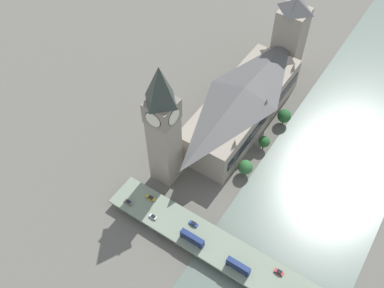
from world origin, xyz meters
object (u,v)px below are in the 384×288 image
object	(u,v)px
parliament_hall	(242,105)
car_northbound_mid	(279,272)
victoria_tower	(290,35)
car_northbound_tail	(153,217)
road_bridge	(268,278)
car_southbound_lead	(151,198)
double_decker_bus_mid	(238,266)
car_southbound_mid	(128,202)
clock_tower	(163,125)
double_decker_bus_rear	(192,238)
car_northbound_lead	(193,224)

from	to	relation	value
parliament_hall	car_northbound_mid	bearing A→B (deg)	129.30
victoria_tower	car_northbound_tail	distance (m)	136.87
road_bridge	car_southbound_lead	bearing A→B (deg)	-3.24
double_decker_bus_mid	car_southbound_mid	xyz separation A→B (m)	(59.71, 0.30, -1.98)
parliament_hall	car_northbound_tail	world-z (taller)	parliament_hall
clock_tower	road_bridge	bearing A→B (deg)	161.97
car_northbound_mid	double_decker_bus_rear	bearing A→B (deg)	11.71
car_northbound_tail	road_bridge	bearing A→B (deg)	-176.10
road_bridge	double_decker_bus_mid	xyz separation A→B (m)	(12.45, 3.82, 3.64)
road_bridge	car_southbound_mid	distance (m)	72.29
clock_tower	road_bridge	distance (m)	79.94
clock_tower	car_northbound_mid	size ratio (longest dim) A/B	17.86
double_decker_bus_rear	car_southbound_lead	size ratio (longest dim) A/B	2.54
victoria_tower	double_decker_bus_mid	world-z (taller)	victoria_tower
car_northbound_tail	car_southbound_lead	bearing A→B (deg)	-46.67
car_northbound_mid	car_northbound_tail	bearing A→B (deg)	7.72
road_bridge	double_decker_bus_rear	size ratio (longest dim) A/B	13.71
car_northbound_tail	car_southbound_mid	distance (m)	14.62
car_southbound_lead	car_northbound_tail	bearing A→B (deg)	133.33
victoria_tower	double_decker_bus_rear	distance (m)	137.88
car_southbound_mid	car_northbound_lead	bearing A→B (deg)	-166.87
parliament_hall	car_southbound_mid	distance (m)	82.03
road_bridge	car_northbound_mid	world-z (taller)	car_northbound_mid
car_northbound_mid	car_northbound_tail	xyz separation A→B (m)	(60.51, 8.21, -0.04)
double_decker_bus_mid	car_northbound_tail	world-z (taller)	double_decker_bus_mid
clock_tower	double_decker_bus_rear	world-z (taller)	clock_tower
car_northbound_lead	clock_tower	bearing A→B (deg)	-33.29
car_northbound_tail	car_southbound_lead	size ratio (longest dim) A/B	0.82
clock_tower	victoria_tower	world-z (taller)	clock_tower
double_decker_bus_mid	car_northbound_lead	world-z (taller)	double_decker_bus_mid
double_decker_bus_rear	car_southbound_lead	xyz separation A→B (m)	(28.81, -7.43, -1.99)
car_northbound_mid	car_southbound_mid	bearing A→B (deg)	6.38
road_bridge	car_northbound_mid	size ratio (longest dim) A/B	40.17
car_northbound_lead	car_southbound_lead	world-z (taller)	car_northbound_lead
car_southbound_mid	double_decker_bus_rear	bearing A→B (deg)	-179.45
parliament_hall	double_decker_bus_mid	bearing A→B (deg)	118.46
clock_tower	car_southbound_lead	world-z (taller)	clock_tower
car_southbound_mid	clock_tower	bearing A→B (deg)	-96.97
double_decker_bus_mid	car_northbound_lead	bearing A→B (deg)	-14.71
victoria_tower	car_northbound_tail	size ratio (longest dim) A/B	13.90
clock_tower	double_decker_bus_mid	distance (m)	69.16
car_northbound_lead	car_southbound_mid	size ratio (longest dim) A/B	1.02
double_decker_bus_rear	car_northbound_tail	world-z (taller)	double_decker_bus_rear
victoria_tower	car_northbound_mid	bearing A→B (deg)	114.74
car_southbound_lead	parliament_hall	bearing A→B (deg)	-97.12
car_southbound_mid	victoria_tower	bearing A→B (deg)	-96.90
car_northbound_lead	car_southbound_mid	bearing A→B (deg)	13.13
victoria_tower	car_northbound_mid	xyz separation A→B (m)	(-58.70, 127.37, -18.59)
victoria_tower	car_northbound_mid	size ratio (longest dim) A/B	13.18
car_northbound_lead	car_northbound_tail	world-z (taller)	car_northbound_lead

